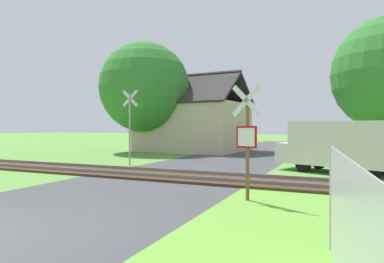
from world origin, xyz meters
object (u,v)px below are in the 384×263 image
Objects in this scene: house at (193,125)px; mail_truck at (339,144)px; tree_left at (145,87)px; crossing_sign_far at (130,122)px; stop_sign_near at (247,137)px; fence_panel at (349,244)px.

house is 1.68× the size of mail_truck.
mail_truck is at bearing -36.33° from house.
crossing_sign_far is at bearing -63.10° from tree_left.
house is at bearing 87.81° from crossing_sign_far.
stop_sign_near is 0.70× the size of fence_panel.
mail_truck is 1.16× the size of fence_panel.
tree_left reaches higher than fence_panel.
mail_truck is (14.10, -7.03, -3.83)m from tree_left.
tree_left is at bearing 108.81° from crossing_sign_far.
crossing_sign_far is (-7.71, 5.78, 0.49)m from stop_sign_near.
fence_panel is at bearing -53.50° from tree_left.
mail_truck is at bearing -4.83° from fence_panel.
house is 4.97m from tree_left.
mail_truck is (2.25, 6.93, -0.50)m from stop_sign_near.
stop_sign_near is 18.77m from house.
stop_sign_near is 0.36× the size of house.
house is at bearing 70.05° from mail_truck.
stop_sign_near is at bearing 18.76° from fence_panel.
house is 24.66m from fence_panel.
crossing_sign_far is 0.74× the size of mail_truck.
house is 1.02× the size of tree_left.
crossing_sign_far is at bearing -25.41° from stop_sign_near.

